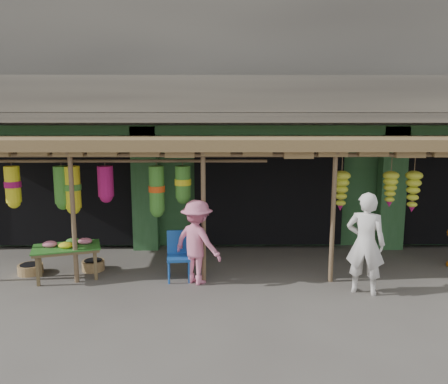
{
  "coord_description": "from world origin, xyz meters",
  "views": [
    {
      "loc": [
        -1.17,
        -8.4,
        3.17
      ],
      "look_at": [
        -1.09,
        1.0,
        1.59
      ],
      "focal_mm": 35.0,
      "sensor_mm": 36.0,
      "label": 1
    }
  ],
  "objects_px": {
    "flower_table": "(67,248)",
    "person_shopper": "(197,242)",
    "blue_chair": "(179,253)",
    "person_front": "(365,243)"
  },
  "relations": [
    {
      "from": "flower_table",
      "to": "person_shopper",
      "type": "height_order",
      "value": "person_shopper"
    },
    {
      "from": "blue_chair",
      "to": "flower_table",
      "type": "bearing_deg",
      "value": 172.96
    },
    {
      "from": "person_front",
      "to": "person_shopper",
      "type": "bearing_deg",
      "value": 14.82
    },
    {
      "from": "flower_table",
      "to": "person_front",
      "type": "bearing_deg",
      "value": -26.0
    },
    {
      "from": "blue_chair",
      "to": "person_shopper",
      "type": "height_order",
      "value": "person_shopper"
    },
    {
      "from": "flower_table",
      "to": "person_shopper",
      "type": "bearing_deg",
      "value": -23.99
    },
    {
      "from": "flower_table",
      "to": "blue_chair",
      "type": "relative_size",
      "value": 1.51
    },
    {
      "from": "blue_chair",
      "to": "person_shopper",
      "type": "distance_m",
      "value": 0.53
    },
    {
      "from": "blue_chair",
      "to": "person_shopper",
      "type": "bearing_deg",
      "value": -36.77
    },
    {
      "from": "person_shopper",
      "to": "blue_chair",
      "type": "bearing_deg",
      "value": 4.96
    }
  ]
}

